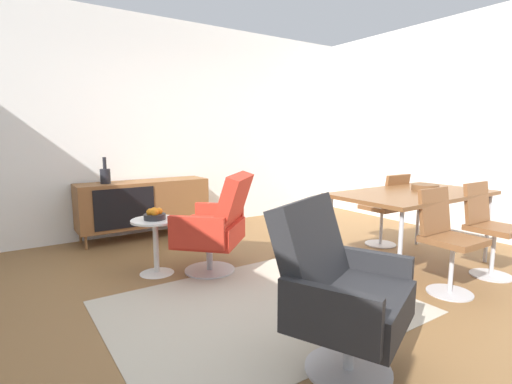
% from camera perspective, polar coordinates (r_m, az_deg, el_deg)
% --- Properties ---
extents(ground_plane, '(8.32, 8.32, 0.00)m').
position_cam_1_polar(ground_plane, '(3.32, 2.54, -14.46)').
color(ground_plane, brown).
extents(wall_back, '(6.80, 0.12, 2.80)m').
position_cam_1_polar(wall_back, '(5.37, -14.36, 9.38)').
color(wall_back, white).
rests_on(wall_back, ground_plane).
extents(wall_right, '(0.12, 5.60, 2.80)m').
position_cam_1_polar(wall_right, '(5.59, 30.31, 8.44)').
color(wall_right, white).
rests_on(wall_right, ground_plane).
extents(sideboard, '(1.60, 0.45, 0.72)m').
position_cam_1_polar(sideboard, '(5.05, -16.32, -1.58)').
color(sideboard, brown).
rests_on(sideboard, ground_plane).
extents(vase_cobalt, '(0.12, 0.12, 0.31)m').
position_cam_1_polar(vase_cobalt, '(4.89, -21.52, 2.35)').
color(vase_cobalt, black).
rests_on(vase_cobalt, sideboard).
extents(dining_table, '(1.60, 0.90, 0.74)m').
position_cam_1_polar(dining_table, '(4.06, 22.29, -0.59)').
color(dining_table, brown).
rests_on(dining_table, ground_plane).
extents(wooden_bowl_on_table, '(0.26, 0.26, 0.06)m').
position_cam_1_polar(wooden_bowl_on_table, '(4.22, 23.86, 0.63)').
color(wooden_bowl_on_table, brown).
rests_on(wooden_bowl_on_table, dining_table).
extents(dining_chair_front_right, '(0.40, 0.43, 0.86)m').
position_cam_1_polar(dining_chair_front_right, '(4.14, 31.28, -4.25)').
color(dining_chair_front_right, brown).
rests_on(dining_chair_front_right, ground_plane).
extents(dining_chair_back_right, '(0.41, 0.43, 0.86)m').
position_cam_1_polar(dining_chair_back_right, '(4.70, 18.85, -2.07)').
color(dining_chair_back_right, brown).
rests_on(dining_chair_back_right, ground_plane).
extents(dining_chair_front_left, '(0.41, 0.43, 0.86)m').
position_cam_1_polar(dining_chair_front_left, '(3.53, 26.47, -5.94)').
color(dining_chair_front_left, brown).
rests_on(dining_chair_front_left, ground_plane).
extents(lounge_chair_red, '(0.91, 0.91, 0.95)m').
position_cam_1_polar(lounge_chair_red, '(3.64, -5.97, -4.71)').
color(lounge_chair_red, red).
rests_on(lounge_chair_red, ground_plane).
extents(armchair_black_shell, '(0.86, 0.84, 0.95)m').
position_cam_1_polar(armchair_black_shell, '(2.21, 12.20, -13.75)').
color(armchair_black_shell, '#262628').
rests_on(armchair_black_shell, ground_plane).
extents(side_table_round, '(0.44, 0.44, 0.52)m').
position_cam_1_polar(side_table_round, '(3.72, -14.69, -6.93)').
color(side_table_round, white).
rests_on(side_table_round, ground_plane).
extents(fruit_bowl, '(0.20, 0.20, 0.11)m').
position_cam_1_polar(fruit_bowl, '(3.67, -14.84, -3.29)').
color(fruit_bowl, '#262628').
rests_on(fruit_bowl, side_table_round).
extents(area_rug, '(2.20, 1.70, 0.01)m').
position_cam_1_polar(area_rug, '(3.04, 0.66, -16.68)').
color(area_rug, '#B7AD99').
rests_on(area_rug, ground_plane).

